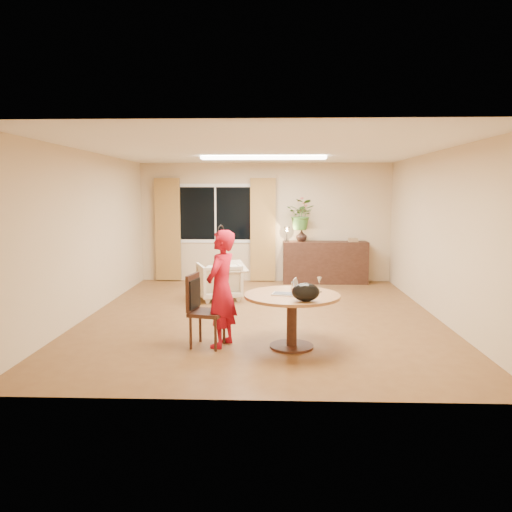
{
  "coord_description": "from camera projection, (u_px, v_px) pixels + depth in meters",
  "views": [
    {
      "loc": [
        0.18,
        -7.75,
        1.95
      ],
      "look_at": [
        -0.08,
        -0.2,
        0.99
      ],
      "focal_mm": 35.0,
      "sensor_mm": 36.0,
      "label": 1
    }
  ],
  "objects": [
    {
      "name": "tumbler",
      "position": [
        294.0,
        286.0,
        6.56
      ],
      "size": [
        0.09,
        0.09,
        0.1
      ],
      "primitive_type": null,
      "rotation": [
        0.0,
        0.0,
        0.3
      ],
      "color": "white",
      "rests_on": "dining_table"
    },
    {
      "name": "pot_lid",
      "position": [
        306.0,
        289.0,
        6.52
      ],
      "size": [
        0.28,
        0.28,
        0.04
      ],
      "primitive_type": null,
      "rotation": [
        0.0,
        0.0,
        -0.22
      ],
      "color": "white",
      "rests_on": "dining_table"
    },
    {
      "name": "armchair",
      "position": [
        219.0,
        281.0,
        9.16
      ],
      "size": [
        0.93,
        0.94,
        0.68
      ],
      "primitive_type": "imported",
      "rotation": [
        0.0,
        0.0,
        3.47
      ],
      "color": "beige",
      "rests_on": "floor"
    },
    {
      "name": "ceiling_panel",
      "position": [
        264.0,
        158.0,
        8.8
      ],
      "size": [
        2.2,
        0.35,
        0.05
      ],
      "primitive_type": "cube",
      "color": "white",
      "rests_on": "ceiling"
    },
    {
      "name": "ceiling",
      "position": [
        262.0,
        150.0,
        7.61
      ],
      "size": [
        6.5,
        6.5,
        0.0
      ],
      "primitive_type": "plane",
      "rotation": [
        3.14,
        0.0,
        0.0
      ],
      "color": "white",
      "rests_on": "wall_back"
    },
    {
      "name": "curtain_left",
      "position": [
        168.0,
        230.0,
        10.99
      ],
      "size": [
        0.55,
        0.08,
        2.25
      ],
      "primitive_type": "cube",
      "color": "olive",
      "rests_on": "wall_back"
    },
    {
      "name": "dining_chair",
      "position": [
        207.0,
        311.0,
        6.31
      ],
      "size": [
        0.52,
        0.5,
        0.93
      ],
      "primitive_type": null,
      "rotation": [
        0.0,
        0.0,
        -0.22
      ],
      "color": "black",
      "rests_on": "floor"
    },
    {
      "name": "child",
      "position": [
        221.0,
        289.0,
        6.3
      ],
      "size": [
        0.63,
        0.52,
        1.49
      ],
      "primitive_type": "imported",
      "rotation": [
        0.0,
        0.0,
        -1.91
      ],
      "color": "#B40D13",
      "rests_on": "floor"
    },
    {
      "name": "wall_back",
      "position": [
        265.0,
        223.0,
        10.99
      ],
      "size": [
        5.5,
        0.0,
        5.5
      ],
      "primitive_type": "plane",
      "rotation": [
        1.57,
        0.0,
        0.0
      ],
      "color": "tan",
      "rests_on": "floor"
    },
    {
      "name": "vase",
      "position": [
        301.0,
        236.0,
        10.76
      ],
      "size": [
        0.25,
        0.25,
        0.25
      ],
      "primitive_type": "imported",
      "rotation": [
        0.0,
        0.0,
        0.04
      ],
      "color": "black",
      "rests_on": "sideboard"
    },
    {
      "name": "book_stack",
      "position": [
        353.0,
        240.0,
        10.73
      ],
      "size": [
        0.24,
        0.2,
        0.08
      ],
      "primitive_type": null,
      "rotation": [
        0.0,
        0.0,
        -0.28
      ],
      "color": "#846143",
      "rests_on": "sideboard"
    },
    {
      "name": "laptop",
      "position": [
        285.0,
        286.0,
        6.22
      ],
      "size": [
        0.37,
        0.28,
        0.22
      ],
      "primitive_type": null,
      "rotation": [
        0.0,
        0.0,
        -0.21
      ],
      "color": "#B7B7BC",
      "rests_on": "dining_table"
    },
    {
      "name": "curtain_right",
      "position": [
        263.0,
        230.0,
        10.92
      ],
      "size": [
        0.55,
        0.08,
        2.25
      ],
      "primitive_type": "cube",
      "color": "olive",
      "rests_on": "wall_back"
    },
    {
      "name": "bouquet",
      "position": [
        302.0,
        215.0,
        10.7
      ],
      "size": [
        0.73,
        0.68,
        0.66
      ],
      "primitive_type": "imported",
      "rotation": [
        0.0,
        0.0,
        -0.33
      ],
      "color": "#255C22",
      "rests_on": "vase"
    },
    {
      "name": "floor",
      "position": [
        262.0,
        316.0,
        7.93
      ],
      "size": [
        6.5,
        6.5,
        0.0
      ],
      "primitive_type": "plane",
      "color": "brown",
      "rests_on": "ground"
    },
    {
      "name": "throw",
      "position": [
        233.0,
        262.0,
        9.07
      ],
      "size": [
        0.62,
        0.68,
        0.03
      ],
      "primitive_type": null,
      "rotation": [
        0.0,
        0.0,
        0.38
      ],
      "color": "beige",
      "rests_on": "armchair"
    },
    {
      "name": "wall_left",
      "position": [
        88.0,
        234.0,
        7.87
      ],
      "size": [
        0.0,
        6.5,
        6.5
      ],
      "primitive_type": "plane",
      "rotation": [
        1.57,
        0.0,
        1.57
      ],
      "color": "tan",
      "rests_on": "floor"
    },
    {
      "name": "window",
      "position": [
        215.0,
        213.0,
        10.99
      ],
      "size": [
        1.7,
        0.03,
        1.3
      ],
      "color": "white",
      "rests_on": "wall_back"
    },
    {
      "name": "wall_right",
      "position": [
        440.0,
        235.0,
        7.67
      ],
      "size": [
        0.0,
        6.5,
        6.5
      ],
      "primitive_type": "plane",
      "rotation": [
        1.57,
        0.0,
        -1.57
      ],
      "color": "tan",
      "rests_on": "floor"
    },
    {
      "name": "sideboard",
      "position": [
        325.0,
        262.0,
        10.81
      ],
      "size": [
        1.81,
        0.44,
        0.91
      ],
      "primitive_type": "cube",
      "color": "black",
      "rests_on": "floor"
    },
    {
      "name": "handbag",
      "position": [
        306.0,
        292.0,
        5.82
      ],
      "size": [
        0.34,
        0.22,
        0.22
      ],
      "primitive_type": null,
      "rotation": [
        0.0,
        0.0,
        -0.08
      ],
      "color": "black",
      "rests_on": "dining_table"
    },
    {
      "name": "wine_glass",
      "position": [
        319.0,
        284.0,
        6.38
      ],
      "size": [
        0.09,
        0.09,
        0.2
      ],
      "primitive_type": null,
      "rotation": [
        0.0,
        0.0,
        -0.28
      ],
      "color": "white",
      "rests_on": "dining_table"
    },
    {
      "name": "dining_table",
      "position": [
        292.0,
        306.0,
        6.27
      ],
      "size": [
        1.2,
        1.2,
        0.69
      ],
      "color": "brown",
      "rests_on": "floor"
    },
    {
      "name": "desk_lamp",
      "position": [
        287.0,
        234.0,
        10.72
      ],
      "size": [
        0.17,
        0.17,
        0.33
      ],
      "primitive_type": null,
      "rotation": [
        0.0,
        0.0,
        0.32
      ],
      "color": "black",
      "rests_on": "sideboard"
    }
  ]
}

